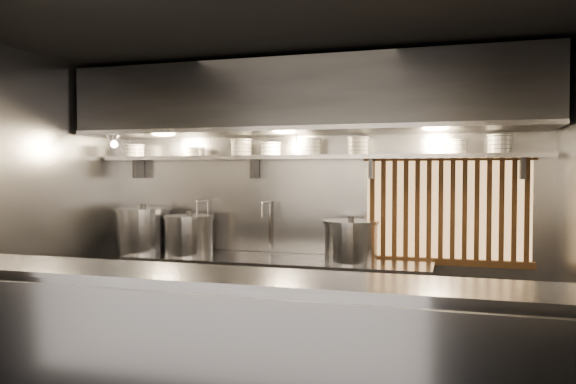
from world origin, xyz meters
The scene contains 23 objects.
ceiling centered at (0.00, 0.00, 2.80)m, with size 4.50×4.50×0.00m, color black.
wall_back centered at (0.00, 1.50, 1.40)m, with size 4.50×4.50×0.00m, color gray.
wall_left centered at (-2.25, 0.00, 1.40)m, with size 3.00×3.00×0.00m, color gray.
serving_counter centered at (0.00, -0.96, 0.57)m, with size 4.50×0.56×1.13m.
cooking_bench centered at (-0.30, 1.13, 0.45)m, with size 3.00×0.70×0.90m, color #99999E.
bowl_shelf centered at (0.00, 1.32, 1.88)m, with size 4.40×0.34×0.04m, color #99999E.
exhaust_hood centered at (0.00, 1.10, 2.42)m, with size 4.40×0.81×0.65m.
wood_screen centered at (1.30, 1.45, 1.38)m, with size 1.56×0.09×1.04m.
faucet_left centered at (-1.15, 1.37, 1.31)m, with size 0.04×0.30×0.50m.
faucet_right centered at (-0.45, 1.37, 1.31)m, with size 0.04×0.30×0.50m.
heat_lamp centered at (-1.90, 0.85, 2.07)m, with size 0.25×0.35×0.20m.
pendant_bulb centered at (-0.10, 1.20, 1.96)m, with size 0.09×0.09×0.19m.
stock_pot_left centered at (-1.75, 1.16, 1.13)m, with size 0.69×0.69×0.50m.
stock_pot_mid centered at (-1.19, 1.10, 1.10)m, with size 0.52×0.52×0.44m.
stock_pot_right centered at (0.46, 1.09, 1.10)m, with size 0.66×0.66×0.43m.
bowl_stack_0 centered at (-1.95, 1.32, 1.97)m, with size 0.23×0.23×0.13m.
bowl_stack_1 centered at (-1.22, 1.32, 1.95)m, with size 0.20×0.20×0.09m.
bowl_stack_2 centered at (-0.71, 1.32, 1.98)m, with size 0.22×0.22×0.17m.
bowl_stack_3 centered at (-0.40, 1.32, 1.97)m, with size 0.22×0.22×0.13m.
bowl_stack_4 centered at (0.02, 1.32, 1.98)m, with size 0.21×0.21×0.17m.
bowl_stack_5 centered at (0.48, 1.32, 1.98)m, with size 0.21×0.21×0.17m.
bowl_stack_6 centered at (1.38, 1.32, 1.97)m, with size 0.20×0.20×0.13m.
bowl_stack_7 centered at (1.75, 1.32, 1.98)m, with size 0.22×0.22×0.17m.
Camera 1 is at (1.37, -4.01, 1.73)m, focal length 35.00 mm.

